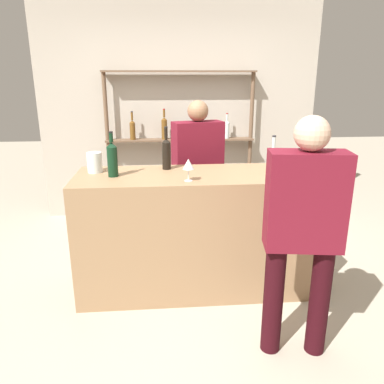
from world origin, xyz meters
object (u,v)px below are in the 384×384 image
object	(u,v)px
wine_glass	(188,165)
counter_bottle_2	(273,162)
cork_jar	(95,163)
server_behind_counter	(198,167)
counter_bottle_1	(112,159)
counter_bottle_0	(166,153)
customer_right	(303,225)

from	to	relation	value
wine_glass	counter_bottle_2	bearing A→B (deg)	5.24
counter_bottle_2	cork_jar	size ratio (longest dim) A/B	1.98
server_behind_counter	counter_bottle_1	bearing A→B (deg)	-59.48
cork_jar	server_behind_counter	world-z (taller)	server_behind_counter
counter_bottle_0	customer_right	bearing A→B (deg)	-52.53
counter_bottle_2	wine_glass	xyz separation A→B (m)	(-0.67, -0.06, 0.00)
counter_bottle_0	customer_right	distance (m)	1.37
counter_bottle_1	wine_glass	size ratio (longest dim) A/B	2.09
counter_bottle_1	wine_glass	bearing A→B (deg)	-17.68
customer_right	server_behind_counter	distance (m)	1.70
wine_glass	customer_right	world-z (taller)	customer_right
counter_bottle_0	counter_bottle_2	xyz separation A→B (m)	(0.83, -0.33, -0.02)
wine_glass	cork_jar	size ratio (longest dim) A/B	1.03
cork_jar	customer_right	xyz separation A→B (m)	(1.41, -1.01, -0.19)
wine_glass	server_behind_counter	bearing A→B (deg)	80.07
wine_glass	cork_jar	xyz separation A→B (m)	(-0.75, 0.33, -0.05)
counter_bottle_1	customer_right	xyz separation A→B (m)	(1.25, -0.86, -0.25)
counter_bottle_0	cork_jar	distance (m)	0.60
wine_glass	cork_jar	distance (m)	0.83
counter_bottle_1	customer_right	size ratio (longest dim) A/B	0.23
counter_bottle_2	cork_jar	xyz separation A→B (m)	(-1.42, 0.27, -0.04)
customer_right	server_behind_counter	xyz separation A→B (m)	(-0.49, 1.62, -0.01)
wine_glass	server_behind_counter	world-z (taller)	server_behind_counter
counter_bottle_1	counter_bottle_0	bearing A→B (deg)	25.76
counter_bottle_1	wine_glass	world-z (taller)	counter_bottle_1
wine_glass	customer_right	size ratio (longest dim) A/B	0.11
counter_bottle_1	counter_bottle_2	xyz separation A→B (m)	(1.25, -0.13, -0.02)
counter_bottle_1	counter_bottle_2	bearing A→B (deg)	-5.73
counter_bottle_0	wine_glass	world-z (taller)	counter_bottle_0
counter_bottle_2	cork_jar	world-z (taller)	counter_bottle_2
cork_jar	server_behind_counter	bearing A→B (deg)	33.85
counter_bottle_1	wine_glass	xyz separation A→B (m)	(0.59, -0.19, -0.02)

